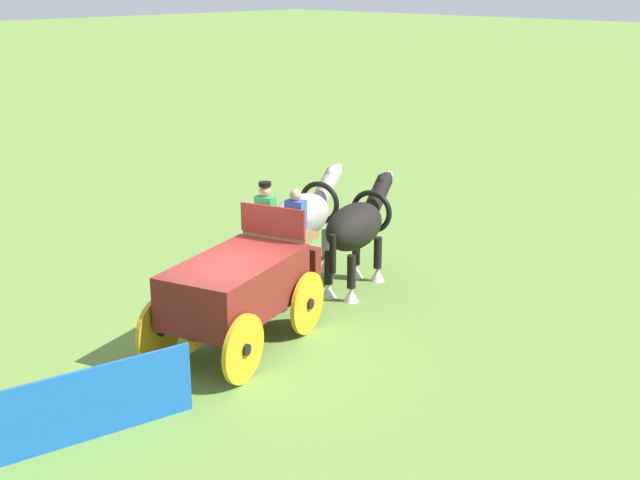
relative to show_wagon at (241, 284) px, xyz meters
The scene contains 5 objects.
ground_plane 1.15m from the show_wagon, 163.05° to the right, with size 220.00×220.00×0.00m, color olive.
show_wagon is the anchor object (origin of this frame).
draft_horse_near 3.62m from the show_wagon, 27.22° to the left, with size 3.08×1.53×2.23m.
draft_horse_off 3.62m from the show_wagon, ahead, with size 2.93×1.46×2.21m.
sponsor_banner 3.87m from the show_wagon, 165.89° to the right, with size 3.20×0.06×1.10m, color #1959B2.
Camera 1 is at (-8.94, -10.65, 6.39)m, focal length 47.15 mm.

